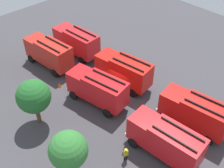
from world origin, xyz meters
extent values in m
plane|color=#423F44|center=(0.00, 0.00, 0.00)|extent=(56.65, 56.65, 0.00)
cube|color=red|center=(-7.10, -2.14, 2.10)|extent=(2.53, 2.79, 2.60)
cube|color=#8C9EAD|center=(-6.07, -1.99, 2.41)|extent=(0.38, 2.11, 1.46)
cube|color=red|center=(-10.57, -2.64, 2.25)|extent=(5.11, 3.16, 2.90)
cube|color=black|center=(-10.67, -1.96, 3.82)|extent=(4.29, 0.74, 0.12)
cube|color=black|center=(-10.47, -3.32, 3.82)|extent=(4.29, 0.74, 0.12)
cube|color=silver|center=(-5.92, -1.97, 0.95)|extent=(0.54, 2.38, 0.28)
cylinder|color=black|center=(-7.08, -0.92, 0.55)|extent=(1.14, 0.50, 1.10)
cylinder|color=black|center=(-6.74, -3.30, 0.55)|extent=(1.14, 0.50, 1.10)
cylinder|color=black|center=(-11.93, -1.62, 0.55)|extent=(1.14, 0.50, 1.10)
cylinder|color=black|center=(-11.59, -4.00, 0.55)|extent=(1.14, 0.50, 1.10)
cube|color=red|center=(2.72, -1.85, 2.10)|extent=(2.54, 2.79, 2.60)
cube|color=#8C9EAD|center=(3.76, -1.69, 2.41)|extent=(0.39, 2.11, 1.46)
cube|color=red|center=(-0.74, -2.36, 2.25)|extent=(5.11, 3.17, 2.90)
cube|color=black|center=(-0.84, -1.68, 3.82)|extent=(4.29, 0.75, 0.12)
cube|color=black|center=(-0.64, -3.04, 3.82)|extent=(4.29, 0.75, 0.12)
cube|color=silver|center=(3.91, -1.67, 0.95)|extent=(0.54, 2.38, 0.28)
cylinder|color=black|center=(2.75, -0.63, 0.55)|extent=(1.14, 0.51, 1.10)
cylinder|color=black|center=(3.10, -3.00, 0.55)|extent=(1.14, 0.51, 1.10)
cylinder|color=black|center=(-2.10, -1.34, 0.55)|extent=(1.14, 0.51, 1.10)
cylinder|color=black|center=(-1.75, -3.72, 0.55)|extent=(1.14, 0.51, 1.10)
cube|color=red|center=(11.88, -1.97, 2.10)|extent=(2.38, 2.66, 2.60)
cube|color=#8C9EAD|center=(12.93, -1.89, 2.41)|extent=(0.24, 2.12, 1.46)
cube|color=red|center=(8.39, -2.24, 2.25)|extent=(4.98, 2.86, 2.90)
cube|color=black|center=(8.34, -1.56, 3.82)|extent=(4.32, 0.45, 0.12)
cube|color=black|center=(8.45, -2.93, 3.82)|extent=(4.32, 0.45, 0.12)
cube|color=silver|center=(13.08, -1.88, 0.95)|extent=(0.38, 2.38, 0.28)
cylinder|color=black|center=(11.99, -0.76, 0.55)|extent=(1.12, 0.43, 1.10)
cylinder|color=black|center=(12.18, -3.16, 0.55)|extent=(1.12, 0.43, 1.10)
cylinder|color=black|center=(7.11, -1.14, 0.55)|extent=(1.12, 0.43, 1.10)
cylinder|color=black|center=(7.29, -3.53, 0.55)|extent=(1.12, 0.43, 1.10)
cube|color=red|center=(-7.20, 2.70, 2.10)|extent=(2.43, 2.70, 2.60)
cube|color=#8C9EAD|center=(-6.16, 2.80, 2.41)|extent=(0.28, 2.12, 1.46)
cube|color=red|center=(-10.69, 2.36, 2.25)|extent=(5.02, 2.95, 2.90)
cube|color=black|center=(-10.75, 3.05, 3.82)|extent=(4.31, 0.53, 0.12)
cube|color=black|center=(-10.62, 1.68, 3.82)|extent=(4.31, 0.53, 0.12)
cube|color=silver|center=(-6.01, 2.81, 0.95)|extent=(0.43, 2.38, 0.28)
cylinder|color=black|center=(-7.12, 3.91, 0.55)|extent=(1.13, 0.45, 1.10)
cylinder|color=black|center=(-6.89, 1.52, 0.55)|extent=(1.13, 0.45, 1.10)
cylinder|color=black|center=(-11.77, 1.05, 0.55)|extent=(1.13, 0.45, 1.10)
cube|color=red|center=(2.37, 2.72, 2.10)|extent=(2.63, 2.87, 2.60)
cube|color=#8C9EAD|center=(3.40, 2.92, 2.41)|extent=(0.48, 2.10, 1.46)
cube|color=red|center=(-1.07, 2.07, 2.25)|extent=(5.18, 3.36, 2.90)
cube|color=black|center=(-1.20, 2.74, 3.82)|extent=(4.27, 0.93, 0.12)
cube|color=black|center=(-0.94, 1.39, 3.82)|extent=(4.27, 0.93, 0.12)
cube|color=silver|center=(3.54, 2.95, 0.95)|extent=(0.64, 2.37, 0.28)
cylinder|color=black|center=(2.34, 3.94, 0.55)|extent=(1.15, 0.55, 1.10)
cylinder|color=black|center=(2.79, 1.58, 0.55)|extent=(1.15, 0.55, 1.10)
cylinder|color=black|center=(-2.48, 3.02, 0.55)|extent=(1.15, 0.55, 1.10)
cylinder|color=black|center=(-2.03, 0.66, 0.55)|extent=(1.15, 0.55, 1.10)
cube|color=red|center=(12.15, 2.44, 2.10)|extent=(2.46, 2.73, 2.60)
cube|color=#8C9EAD|center=(13.19, 2.55, 2.41)|extent=(0.31, 2.12, 1.46)
cube|color=red|center=(8.67, 2.05, 2.25)|extent=(5.05, 3.01, 2.90)
cube|color=black|center=(8.60, 2.74, 3.82)|extent=(4.31, 0.59, 0.12)
cube|color=black|center=(8.75, 1.37, 3.82)|extent=(4.31, 0.59, 0.12)
cube|color=silver|center=(13.34, 2.57, 0.95)|extent=(0.46, 2.38, 0.28)
cylinder|color=black|center=(12.22, 3.65, 0.55)|extent=(1.13, 0.47, 1.10)
cylinder|color=black|center=(12.48, 1.27, 0.55)|extent=(1.13, 0.47, 1.10)
cylinder|color=black|center=(7.35, 3.12, 0.55)|extent=(1.13, 0.47, 1.10)
cylinder|color=black|center=(7.61, 0.73, 0.55)|extent=(1.13, 0.47, 1.10)
cylinder|color=black|center=(-7.66, 5.66, 0.37)|extent=(0.16, 0.16, 0.74)
cylinder|color=black|center=(-7.71, 5.45, 0.37)|extent=(0.16, 0.16, 0.74)
cube|color=gold|center=(-7.68, 5.55, 1.06)|extent=(0.33, 0.46, 0.64)
sphere|color=tan|center=(-7.68, 5.55, 1.49)|extent=(0.21, 0.21, 0.21)
cylinder|color=gold|center=(-7.68, 5.55, 1.57)|extent=(0.26, 0.26, 0.06)
cylinder|color=brown|center=(-5.40, 10.06, 1.04)|extent=(0.42, 0.42, 2.08)
sphere|color=#337A33|center=(-5.40, 10.06, 3.50)|extent=(3.33, 3.33, 3.33)
cylinder|color=brown|center=(2.05, 8.77, 1.09)|extent=(0.44, 0.44, 2.18)
sphere|color=#236628|center=(2.05, 8.77, 3.66)|extent=(3.48, 3.48, 3.48)
cone|color=#F2600C|center=(5.26, 3.91, 0.31)|extent=(0.43, 0.43, 0.62)
camera|label=1|loc=(-17.71, 16.81, 22.10)|focal=43.92mm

